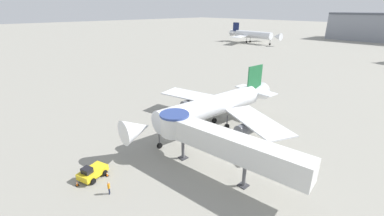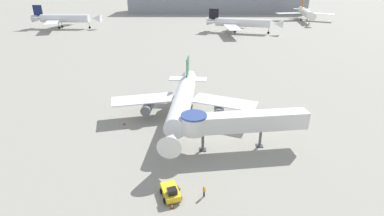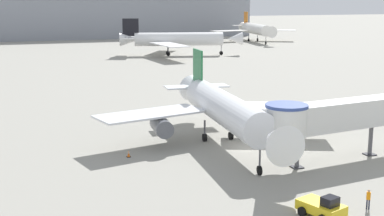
% 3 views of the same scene
% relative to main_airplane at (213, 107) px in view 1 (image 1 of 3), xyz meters
% --- Properties ---
extents(ground_plane, '(800.00, 800.00, 0.00)m').
position_rel_main_airplane_xyz_m(ground_plane, '(1.88, -1.64, -4.15)').
color(ground_plane, gray).
extents(main_airplane, '(29.05, 30.35, 9.82)m').
position_rel_main_airplane_xyz_m(main_airplane, '(0.00, 0.00, 0.00)').
color(main_airplane, silver).
rests_on(main_airplane, ground_plane).
extents(jet_bridge, '(20.56, 5.79, 6.49)m').
position_rel_main_airplane_xyz_m(jet_bridge, '(8.97, -9.43, 0.65)').
color(jet_bridge, silver).
rests_on(jet_bridge, ground_plane).
extents(pushback_tug_yellow, '(3.07, 3.94, 1.82)m').
position_rel_main_airplane_xyz_m(pushback_tug_yellow, '(-0.71, -21.42, -3.36)').
color(pushback_tug_yellow, yellow).
rests_on(pushback_tug_yellow, ground_plane).
extents(traffic_cone_port_wing, '(0.43, 0.43, 0.71)m').
position_rel_main_airplane_xyz_m(traffic_cone_port_wing, '(-11.20, -1.23, -3.81)').
color(traffic_cone_port_wing, black).
rests_on(traffic_cone_port_wing, ground_plane).
extents(traffic_cone_apron_front, '(0.37, 0.37, 0.62)m').
position_rel_main_airplane_xyz_m(traffic_cone_apron_front, '(-0.41, -23.48, -3.86)').
color(traffic_cone_apron_front, black).
rests_on(traffic_cone_apron_front, ground_plane).
extents(traffic_cone_near_nose, '(0.37, 0.37, 0.62)m').
position_rel_main_airplane_xyz_m(traffic_cone_near_nose, '(0.25, -19.97, -3.86)').
color(traffic_cone_near_nose, black).
rests_on(traffic_cone_near_nose, ground_plane).
extents(ground_crew_marshaller, '(0.35, 0.35, 1.64)m').
position_rel_main_airplane_xyz_m(ground_crew_marshaller, '(3.58, -21.29, -3.21)').
color(ground_crew_marshaller, '#1E2338').
rests_on(ground_crew_marshaller, ground_plane).
extents(background_jet_navy_tail, '(35.15, 33.39, 11.39)m').
position_rel_main_airplane_xyz_m(background_jet_navy_tail, '(-64.37, 104.34, 0.83)').
color(background_jet_navy_tail, silver).
rests_on(background_jet_navy_tail, ground_plane).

